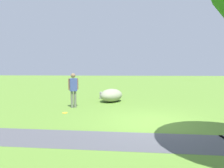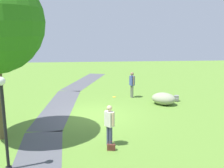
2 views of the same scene
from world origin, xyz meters
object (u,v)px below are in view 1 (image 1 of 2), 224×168
at_px(backpack_by_boulder, 102,95).
at_px(frisbee_on_grass, 65,113).
at_px(lawn_boulder, 111,95).
at_px(man_near_boulder, 73,88).

bearing_deg(backpack_by_boulder, frisbee_on_grass, 70.38).
distance_m(backpack_by_boulder, frisbee_on_grass, 4.21).
xyz_separation_m(lawn_boulder, backpack_by_boulder, (0.63, -1.05, -0.18)).
xyz_separation_m(backpack_by_boulder, frisbee_on_grass, (1.41, 3.96, -0.18)).
bearing_deg(lawn_boulder, backpack_by_boulder, -58.98).
height_order(lawn_boulder, frisbee_on_grass, lawn_boulder).
bearing_deg(backpack_by_boulder, lawn_boulder, 121.02).
bearing_deg(man_near_boulder, backpack_by_boulder, -114.20).
relative_size(lawn_boulder, backpack_by_boulder, 4.67).
height_order(lawn_boulder, backpack_by_boulder, lawn_boulder).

